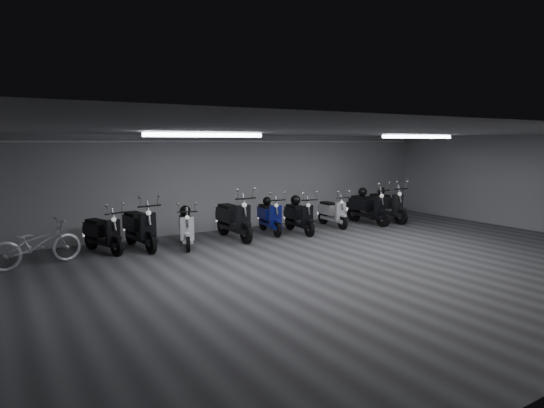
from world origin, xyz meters
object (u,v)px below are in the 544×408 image
scooter_2 (186,223)px  helmet_0 (185,211)px  scooter_1 (140,221)px  helmet_1 (381,191)px  scooter_7 (368,202)px  scooter_3 (234,213)px  scooter_9 (387,200)px  scooter_0 (103,227)px  scooter_4 (270,211)px  scooter_5 (299,211)px  helmet_3 (267,201)px  scooter_6 (333,208)px  helmet_2 (362,192)px  helmet_4 (295,200)px  bicycle (36,239)px

scooter_2 → helmet_0: 0.36m
scooter_1 → helmet_1: scooter_1 is taller
helmet_1 → scooter_7: bearing=-161.1°
scooter_1 → scooter_7: (7.15, -0.40, -0.00)m
scooter_3 → helmet_1: bearing=-0.1°
scooter_9 → scooter_0: bearing=177.6°
helmet_0 → scooter_1: bearing=170.7°
scooter_0 → scooter_4: (4.57, -0.10, 0.02)m
scooter_4 → scooter_9: scooter_9 is taller
scooter_7 → helmet_1: size_ratio=7.61×
scooter_5 → helmet_3: (-0.69, 0.66, 0.28)m
scooter_4 → helmet_3: size_ratio=6.93×
scooter_7 → scooter_9: (0.84, 0.02, 0.01)m
scooter_0 → scooter_6: bearing=-21.1°
scooter_2 → scooter_6: scooter_2 is taller
scooter_0 → scooter_6: 6.76m
scooter_5 → helmet_1: size_ratio=6.89×
scooter_5 → scooter_6: size_ratio=1.06×
helmet_1 → scooter_3: bearing=-179.1°
scooter_3 → scooter_9: size_ratio=1.03×
scooter_2 → helmet_2: scooter_2 is taller
helmet_0 → scooter_2: bearing=-107.7°
scooter_1 → helmet_3: scooter_1 is taller
scooter_0 → scooter_5: (5.30, -0.52, 0.02)m
scooter_1 → scooter_4: 3.71m
scooter_9 → scooter_6: bearing=174.7°
scooter_1 → scooter_5: scooter_1 is taller
scooter_2 → scooter_6: bearing=20.4°
scooter_0 → helmet_3: 4.62m
helmet_0 → scooter_5: bearing=-4.4°
scooter_0 → scooter_5: bearing=-24.6°
helmet_4 → bicycle: bearing=-178.4°
scooter_0 → scooter_9: bearing=-22.0°
helmet_4 → helmet_3: bearing=149.5°
scooter_3 → scooter_7: scooter_3 is taller
scooter_4 → scooter_1: bearing=-169.8°
scooter_2 → scooter_3: bearing=25.5°
scooter_3 → scooter_6: (3.43, 0.04, -0.13)m
helmet_3 → helmet_2: bearing=-6.1°
scooter_4 → scooter_6: (2.19, -0.15, -0.04)m
scooter_3 → scooter_5: (1.98, -0.24, -0.09)m
helmet_1 → helmet_2: size_ratio=0.86×
scooter_4 → helmet_1: 4.29m
scooter_6 → scooter_0: bearing=-177.0°
scooter_7 → helmet_4: size_ratio=6.46×
scooter_1 → scooter_9: scooter_9 is taller
scooter_3 → scooter_2: bearing=-173.2°
scooter_1 → scooter_4: size_ratio=1.11×
bicycle → helmet_0: size_ratio=6.55×
scooter_1 → scooter_0: bearing=168.2°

